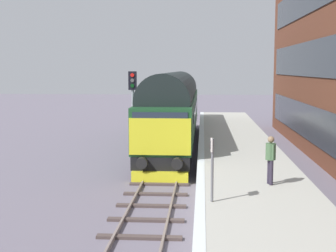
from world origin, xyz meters
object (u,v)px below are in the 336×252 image
at_px(diesel_locomotive, 174,107).
at_px(signal_post_near, 133,103).
at_px(platform_number_sign, 212,160).
at_px(waiting_passenger, 271,156).
at_px(signal_post_mid, 148,102).

relative_size(diesel_locomotive, signal_post_near, 4.20).
relative_size(signal_post_near, platform_number_sign, 2.55).
bearing_deg(waiting_passenger, signal_post_mid, 6.57).
xyz_separation_m(platform_number_sign, waiting_passenger, (2.01, 2.30, -0.26)).
distance_m(signal_post_near, signal_post_mid, 7.45).
bearing_deg(diesel_locomotive, signal_post_mid, 122.13).
distance_m(diesel_locomotive, platform_number_sign, 16.26).
bearing_deg(diesel_locomotive, signal_post_near, -114.05).
bearing_deg(signal_post_mid, waiting_passenger, -70.35).
bearing_deg(diesel_locomotive, waiting_passenger, -73.48).
height_order(platform_number_sign, waiting_passenger, platform_number_sign).
height_order(signal_post_near, signal_post_mid, signal_post_near).
relative_size(signal_post_mid, waiting_passenger, 2.56).
bearing_deg(platform_number_sign, diesel_locomotive, 97.36).
distance_m(signal_post_mid, waiting_passenger, 17.96).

